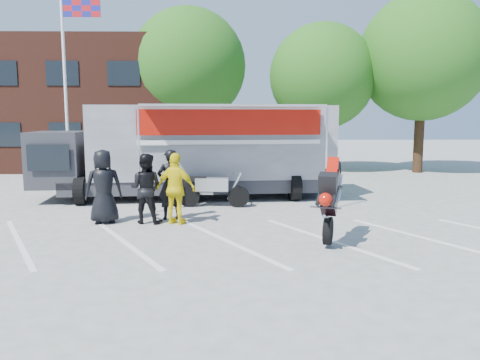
{
  "coord_description": "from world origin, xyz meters",
  "views": [
    {
      "loc": [
        0.32,
        -9.58,
        2.85
      ],
      "look_at": [
        0.52,
        1.97,
        1.3
      ],
      "focal_mm": 35.0,
      "sensor_mm": 36.0,
      "label": 1
    }
  ],
  "objects_px": {
    "spectator_leather_b": "(170,184)",
    "transporter_truck": "(200,198)",
    "spectator_leather_c": "(146,188)",
    "tree_right": "(423,57)",
    "spectator_hivis": "(176,189)",
    "tree_left": "(188,66)",
    "spectator_leather_a": "(104,186)",
    "stunt_bike_rider": "(332,240)",
    "flagpole": "(70,63)",
    "tree_mid": "(322,77)",
    "parked_motorcycle": "(214,207)"
  },
  "relations": [
    {
      "from": "spectator_leather_b",
      "to": "transporter_truck",
      "type": "bearing_deg",
      "value": -116.23
    },
    {
      "from": "spectator_leather_c",
      "to": "transporter_truck",
      "type": "bearing_deg",
      "value": -96.22
    },
    {
      "from": "tree_right",
      "to": "spectator_hivis",
      "type": "relative_size",
      "value": 4.75
    },
    {
      "from": "spectator_hivis",
      "to": "tree_right",
      "type": "bearing_deg",
      "value": -113.65
    },
    {
      "from": "spectator_leather_b",
      "to": "tree_left",
      "type": "bearing_deg",
      "value": -104.46
    },
    {
      "from": "spectator_leather_a",
      "to": "spectator_hivis",
      "type": "relative_size",
      "value": 1.05
    },
    {
      "from": "spectator_hivis",
      "to": "stunt_bike_rider",
      "type": "bearing_deg",
      "value": 176.19
    },
    {
      "from": "stunt_bike_rider",
      "to": "spectator_hivis",
      "type": "distance_m",
      "value": 4.32
    },
    {
      "from": "flagpole",
      "to": "tree_mid",
      "type": "relative_size",
      "value": 1.04
    },
    {
      "from": "tree_mid",
      "to": "transporter_truck",
      "type": "bearing_deg",
      "value": -125.97
    },
    {
      "from": "flagpole",
      "to": "spectator_leather_b",
      "type": "distance_m",
      "value": 9.13
    },
    {
      "from": "tree_mid",
      "to": "spectator_leather_c",
      "type": "height_order",
      "value": "tree_mid"
    },
    {
      "from": "transporter_truck",
      "to": "parked_motorcycle",
      "type": "xyz_separation_m",
      "value": [
        0.58,
        -1.78,
        0.0
      ]
    },
    {
      "from": "stunt_bike_rider",
      "to": "spectator_leather_a",
      "type": "xyz_separation_m",
      "value": [
        -5.82,
        1.86,
        1.0
      ]
    },
    {
      "from": "transporter_truck",
      "to": "spectator_leather_a",
      "type": "xyz_separation_m",
      "value": [
        -2.3,
        -4.01,
        1.0
      ]
    },
    {
      "from": "tree_left",
      "to": "spectator_leather_a",
      "type": "relative_size",
      "value": 4.3
    },
    {
      "from": "transporter_truck",
      "to": "spectator_leather_a",
      "type": "height_order",
      "value": "spectator_leather_a"
    },
    {
      "from": "flagpole",
      "to": "tree_right",
      "type": "distance_m",
      "value": 16.88
    },
    {
      "from": "flagpole",
      "to": "spectator_hivis",
      "type": "height_order",
      "value": "flagpole"
    },
    {
      "from": "tree_left",
      "to": "tree_right",
      "type": "height_order",
      "value": "tree_right"
    },
    {
      "from": "parked_motorcycle",
      "to": "spectator_leather_c",
      "type": "bearing_deg",
      "value": 145.66
    },
    {
      "from": "tree_right",
      "to": "spectator_leather_b",
      "type": "relative_size",
      "value": 4.63
    },
    {
      "from": "flagpole",
      "to": "stunt_bike_rider",
      "type": "distance_m",
      "value": 13.59
    },
    {
      "from": "transporter_truck",
      "to": "spectator_leather_c",
      "type": "bearing_deg",
      "value": -111.47
    },
    {
      "from": "tree_right",
      "to": "stunt_bike_rider",
      "type": "bearing_deg",
      "value": -118.62
    },
    {
      "from": "tree_mid",
      "to": "tree_right",
      "type": "xyz_separation_m",
      "value": [
        5.0,
        -0.5,
        0.93
      ]
    },
    {
      "from": "spectator_leather_b",
      "to": "flagpole",
      "type": "bearing_deg",
      "value": -70.9
    },
    {
      "from": "spectator_hivis",
      "to": "tree_mid",
      "type": "bearing_deg",
      "value": -96.83
    },
    {
      "from": "flagpole",
      "to": "spectator_leather_c",
      "type": "distance_m",
      "value": 9.21
    },
    {
      "from": "flagpole",
      "to": "tree_left",
      "type": "relative_size",
      "value": 0.93
    },
    {
      "from": "spectator_leather_b",
      "to": "spectator_leather_c",
      "type": "height_order",
      "value": "spectator_leather_b"
    },
    {
      "from": "flagpole",
      "to": "spectator_leather_c",
      "type": "height_order",
      "value": "flagpole"
    },
    {
      "from": "spectator_leather_c",
      "to": "spectator_hivis",
      "type": "height_order",
      "value": "spectator_hivis"
    },
    {
      "from": "spectator_hivis",
      "to": "tree_left",
      "type": "bearing_deg",
      "value": -66.48
    },
    {
      "from": "tree_mid",
      "to": "spectator_hivis",
      "type": "distance_m",
      "value": 14.27
    },
    {
      "from": "tree_left",
      "to": "spectator_leather_b",
      "type": "distance_m",
      "value": 13.41
    },
    {
      "from": "parked_motorcycle",
      "to": "spectator_leather_b",
      "type": "distance_m",
      "value": 2.32
    },
    {
      "from": "tree_mid",
      "to": "spectator_hivis",
      "type": "xyz_separation_m",
      "value": [
        -6.18,
        -12.23,
        -3.99
      ]
    },
    {
      "from": "tree_right",
      "to": "spectator_hivis",
      "type": "height_order",
      "value": "tree_right"
    },
    {
      "from": "tree_mid",
      "to": "stunt_bike_rider",
      "type": "relative_size",
      "value": 3.68
    },
    {
      "from": "spectator_leather_b",
      "to": "spectator_hivis",
      "type": "bearing_deg",
      "value": 93.14
    },
    {
      "from": "flagpole",
      "to": "spectator_leather_c",
      "type": "relative_size",
      "value": 4.22
    },
    {
      "from": "tree_right",
      "to": "transporter_truck",
      "type": "relative_size",
      "value": 0.89
    },
    {
      "from": "stunt_bike_rider",
      "to": "spectator_leather_c",
      "type": "xyz_separation_m",
      "value": [
        -4.69,
        1.85,
        0.95
      ]
    },
    {
      "from": "spectator_hivis",
      "to": "spectator_leather_a",
      "type": "bearing_deg",
      "value": 15.25
    },
    {
      "from": "flagpole",
      "to": "tree_left",
      "type": "xyz_separation_m",
      "value": [
        4.24,
        6.0,
        0.51
      ]
    },
    {
      "from": "transporter_truck",
      "to": "spectator_leather_a",
      "type": "bearing_deg",
      "value": -125.05
    },
    {
      "from": "tree_left",
      "to": "spectator_hivis",
      "type": "relative_size",
      "value": 4.5
    },
    {
      "from": "spectator_leather_b",
      "to": "tree_mid",
      "type": "bearing_deg",
      "value": -136.08
    },
    {
      "from": "tree_mid",
      "to": "spectator_leather_b",
      "type": "relative_size",
      "value": 3.9
    }
  ]
}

